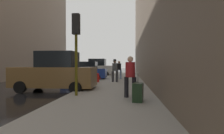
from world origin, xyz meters
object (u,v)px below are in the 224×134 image
parked_white_van (96,68)px  duffel_bag (136,84)px  fire_hydrant (98,78)px  parked_bronze_suv (55,73)px  pedestrian_in_red_jacket (130,74)px  pedestrian_with_beanie (115,69)px  traffic_light (76,36)px  rolling_suitcase (138,92)px  parked_blue_sedan (85,71)px  pedestrian_in_jeans (119,69)px

parked_white_van → duffel_bag: parked_white_van is taller
fire_hydrant → parked_bronze_suv: bearing=-116.0°
pedestrian_in_red_jacket → pedestrian_with_beanie: bearing=100.1°
pedestrian_in_red_jacket → traffic_light: bearing=173.7°
traffic_light → rolling_suitcase: size_ratio=3.46×
traffic_light → duffel_bag: traffic_light is taller
parked_white_van → rolling_suitcase: (4.50, -15.97, -0.54)m
parked_blue_sedan → rolling_suitcase: size_ratio=4.08×
traffic_light → parked_white_van: bearing=97.1°
parked_blue_sedan → pedestrian_with_beanie: bearing=-43.1°
parked_blue_sedan → duffel_bag: 7.24m
parked_white_van → pedestrian_with_beanie: (3.10, -8.85, 0.10)m
parked_white_van → parked_blue_sedan: bearing=-90.0°
fire_hydrant → duffel_bag: (2.82, -2.35, -0.21)m
pedestrian_in_red_jacket → pedestrian_in_jeans: same height
parked_bronze_suv → pedestrian_in_jeans: 7.73m
fire_hydrant → pedestrian_in_jeans: size_ratio=0.41×
fire_hydrant → pedestrian_with_beanie: (1.30, 0.29, 0.64)m
parked_bronze_suv → traffic_light: 3.28m
parked_bronze_suv → pedestrian_in_jeans: bearing=64.9°
parked_white_van → fire_hydrant: bearing=-78.8°
parked_white_van → pedestrian_in_red_jacket: (4.23, -15.19, 0.07)m
parked_white_van → pedestrian_in_red_jacket: parked_white_van is taller
parked_bronze_suv → duffel_bag: 4.87m
pedestrian_in_red_jacket → duffel_bag: size_ratio=3.89×
traffic_light → duffel_bag: size_ratio=8.18×
parked_bronze_suv → pedestrian_in_jeans: parked_bronze_suv is taller
fire_hydrant → traffic_light: bearing=-89.5°
parked_bronze_suv → parked_white_van: bearing=90.0°
traffic_light → rolling_suitcase: 3.64m
parked_blue_sedan → fire_hydrant: size_ratio=6.02×
parked_bronze_suv → pedestrian_with_beanie: parked_bronze_suv is taller
pedestrian_in_red_jacket → pedestrian_in_jeans: bearing=95.8°
pedestrian_with_beanie → parked_bronze_suv: bearing=-127.8°
parked_blue_sedan → traffic_light: 9.36m
parked_blue_sedan → duffel_bag: size_ratio=9.64×
parked_bronze_suv → traffic_light: bearing=-48.4°
parked_bronze_suv → fire_hydrant: parked_bronze_suv is taller
duffel_bag → pedestrian_with_beanie: bearing=120.0°
pedestrian_with_beanie → pedestrian_in_jeans: pedestrian_with_beanie is taller
pedestrian_in_jeans → pedestrian_in_red_jacket: bearing=-84.2°
parked_blue_sedan → traffic_light: (1.85, -8.97, 1.91)m
pedestrian_in_red_jacket → pedestrian_with_beanie: 6.44m
pedestrian_in_red_jacket → pedestrian_in_jeans: 9.39m
traffic_light → pedestrian_in_jeans: (1.42, 9.08, -1.65)m
parked_blue_sedan → pedestrian_in_jeans: pedestrian_in_jeans is taller
traffic_light → pedestrian_in_red_jacket: size_ratio=2.11×
pedestrian_in_jeans → duffel_bag: pedestrian_in_jeans is taller
parked_bronze_suv → rolling_suitcase: 5.51m
traffic_light → pedestrian_with_beanie: bearing=78.4°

